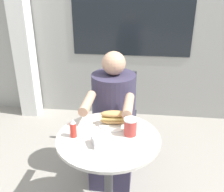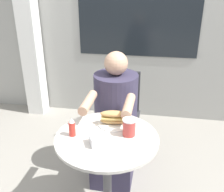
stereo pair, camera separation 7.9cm
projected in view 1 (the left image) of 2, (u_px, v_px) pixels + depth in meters
storefront_wall at (128, 5)px, 3.02m from camera, size 8.00×0.09×2.80m
lattice_pillar at (20, 23)px, 3.09m from camera, size 0.21×0.21×2.40m
cafe_table at (109, 162)px, 1.78m from camera, size 0.68×0.68×0.75m
diner_chair at (117, 107)px, 2.59m from camera, size 0.39×0.39×0.87m
seated_diner at (113, 127)px, 2.28m from camera, size 0.37×0.67×1.16m
sandwich_on_plate at (114, 119)px, 1.82m from camera, size 0.22×0.22×0.10m
drink_cup at (130, 127)px, 1.70m from camera, size 0.09×0.09×0.12m
napkin_box at (99, 140)px, 1.60m from camera, size 0.12×0.12×0.06m
condiment_bottle at (73, 128)px, 1.67m from camera, size 0.04×0.04×0.13m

